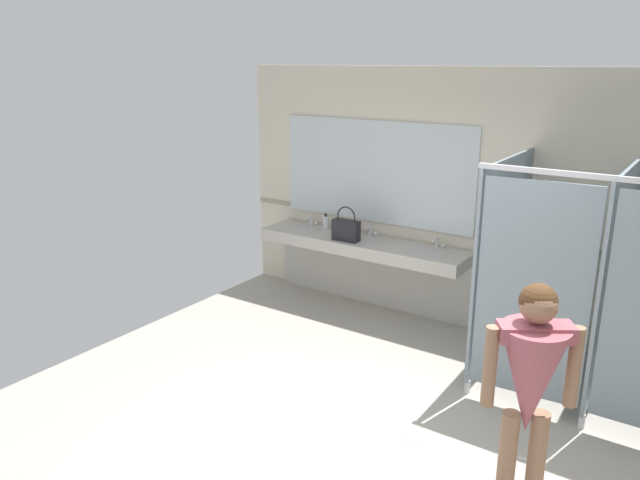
{
  "coord_description": "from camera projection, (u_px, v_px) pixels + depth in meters",
  "views": [
    {
      "loc": [
        1.74,
        -3.46,
        2.83
      ],
      "look_at": [
        -1.31,
        1.05,
        1.21
      ],
      "focal_mm": 34.16,
      "sensor_mm": 36.0,
      "label": 1
    }
  ],
  "objects": [
    {
      "name": "mirror_panel",
      "position": [
        375.0,
        172.0,
        6.97
      ],
      "size": [
        2.42,
        0.02,
        1.17
      ],
      "primitive_type": "cube",
      "color": "silver",
      "rests_on": "wall_back"
    },
    {
      "name": "soap_dispenser",
      "position": [
        326.0,
        222.0,
        7.39
      ],
      "size": [
        0.07,
        0.07,
        0.19
      ],
      "color": "white",
      "rests_on": "vanity_counter"
    },
    {
      "name": "floor_drain_cover",
      "position": [
        412.0,
        437.0,
        4.74
      ],
      "size": [
        0.14,
        0.14,
        0.01
      ],
      "primitive_type": "cylinder",
      "color": "#B7BABF",
      "rests_on": "ground_plane"
    },
    {
      "name": "ground_plane",
      "position": [
        387.0,
        464.0,
        4.5
      ],
      "size": [
        6.65,
        5.86,
        0.1
      ],
      "primitive_type": "cube",
      "color": "#9E998E"
    },
    {
      "name": "bathroom_stalls",
      "position": [
        610.0,
        285.0,
        4.94
      ],
      "size": [
        1.97,
        1.46,
        2.05
      ],
      "color": "gray",
      "rests_on": "ground_plane"
    },
    {
      "name": "handbag",
      "position": [
        346.0,
        229.0,
        6.87
      ],
      "size": [
        0.32,
        0.12,
        0.4
      ],
      "color": "black",
      "rests_on": "vanity_counter"
    },
    {
      "name": "person_standing",
      "position": [
        530.0,
        379.0,
        3.58
      ],
      "size": [
        0.55,
        0.55,
        1.62
      ],
      "color": "#8C664C",
      "rests_on": "ground_plane"
    },
    {
      "name": "vanity_counter",
      "position": [
        365.0,
        256.0,
        7.09
      ],
      "size": [
        2.52,
        0.56,
        0.97
      ],
      "color": "#B2ADA3",
      "rests_on": "ground_plane"
    },
    {
      "name": "wall_back",
      "position": [
        515.0,
        206.0,
        6.23
      ],
      "size": [
        6.65,
        0.12,
        2.76
      ],
      "primitive_type": "cube",
      "color": "beige",
      "rests_on": "ground_plane"
    },
    {
      "name": "wall_back_tile_band",
      "position": [
        510.0,
        239.0,
        6.28
      ],
      "size": [
        6.65,
        0.01,
        0.06
      ],
      "primitive_type": "cube",
      "color": "#9E937F",
      "rests_on": "wall_back"
    }
  ]
}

